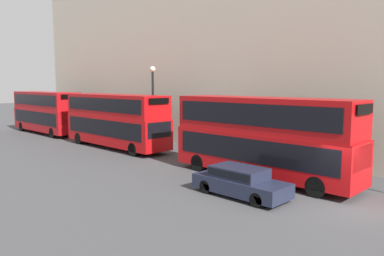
% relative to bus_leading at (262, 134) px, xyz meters
% --- Properties ---
extents(ground_plane, '(200.00, 200.00, 0.00)m').
position_rel_bus_leading_xyz_m(ground_plane, '(-1.60, -5.22, -2.45)').
color(ground_plane, '#424244').
extents(bus_leading, '(2.59, 10.67, 4.46)m').
position_rel_bus_leading_xyz_m(bus_leading, '(0.00, 0.00, 0.00)').
color(bus_leading, '#B20C0F').
rests_on(bus_leading, ground).
extents(bus_second_in_queue, '(2.59, 11.04, 4.33)m').
position_rel_bus_leading_xyz_m(bus_second_in_queue, '(0.00, 14.12, -0.06)').
color(bus_second_in_queue, '#B20C0F').
rests_on(bus_second_in_queue, ground).
extents(bus_third_in_queue, '(2.59, 10.73, 4.34)m').
position_rel_bus_leading_xyz_m(bus_third_in_queue, '(0.00, 26.92, -0.06)').
color(bus_third_in_queue, '#A80F14').
rests_on(bus_third_in_queue, ground).
extents(car_dark_sedan, '(1.81, 4.57, 1.36)m').
position_rel_bus_leading_xyz_m(car_dark_sedan, '(-3.40, -1.11, -1.73)').
color(car_dark_sedan, '#1E2338').
rests_on(car_dark_sedan, ground).
extents(street_lamp, '(0.44, 0.44, 6.53)m').
position_rel_bus_leading_xyz_m(street_lamp, '(1.63, 11.30, 1.58)').
color(street_lamp, black).
rests_on(street_lamp, ground).
extents(pedestrian, '(0.36, 0.36, 1.83)m').
position_rel_bus_leading_xyz_m(pedestrian, '(2.56, 1.50, -1.61)').
color(pedestrian, brown).
rests_on(pedestrian, ground).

